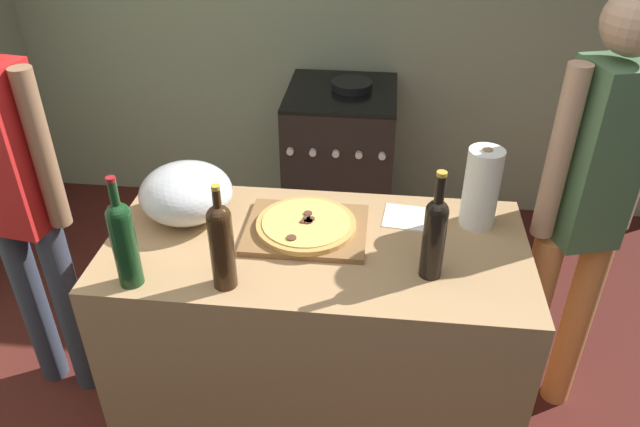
{
  "coord_description": "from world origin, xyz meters",
  "views": [
    {
      "loc": [
        0.3,
        -0.83,
        2.09
      ],
      "look_at": [
        0.11,
        0.87,
        0.98
      ],
      "focal_mm": 34.27,
      "sensor_mm": 36.0,
      "label": 1
    }
  ],
  "objects_px": {
    "paper_towel_roll": "(481,188)",
    "person_in_red": "(586,204)",
    "pizza": "(306,224)",
    "wine_bottle_clear": "(434,234)",
    "wine_bottle_amber": "(124,240)",
    "person_in_stripes": "(16,192)",
    "wine_bottle_dark": "(221,243)",
    "stove": "(340,164)",
    "mixing_bowl": "(186,193)"
  },
  "relations": [
    {
      "from": "stove",
      "to": "wine_bottle_clear",
      "type": "bearing_deg",
      "value": -75.94
    },
    {
      "from": "pizza",
      "to": "wine_bottle_clear",
      "type": "xyz_separation_m",
      "value": [
        0.4,
        -0.18,
        0.12
      ]
    },
    {
      "from": "stove",
      "to": "mixing_bowl",
      "type": "bearing_deg",
      "value": -107.47
    },
    {
      "from": "paper_towel_roll",
      "to": "wine_bottle_clear",
      "type": "xyz_separation_m",
      "value": [
        -0.17,
        -0.3,
        0.01
      ]
    },
    {
      "from": "mixing_bowl",
      "to": "paper_towel_roll",
      "type": "xyz_separation_m",
      "value": [
        0.98,
        0.07,
        0.04
      ]
    },
    {
      "from": "pizza",
      "to": "wine_bottle_clear",
      "type": "distance_m",
      "value": 0.45
    },
    {
      "from": "paper_towel_roll",
      "to": "wine_bottle_amber",
      "type": "distance_m",
      "value": 1.13
    },
    {
      "from": "paper_towel_roll",
      "to": "person_in_stripes",
      "type": "relative_size",
      "value": 0.17
    },
    {
      "from": "wine_bottle_clear",
      "to": "wine_bottle_dark",
      "type": "xyz_separation_m",
      "value": [
        -0.6,
        -0.11,
        0.0
      ]
    },
    {
      "from": "mixing_bowl",
      "to": "wine_bottle_clear",
      "type": "bearing_deg",
      "value": -15.74
    },
    {
      "from": "stove",
      "to": "person_in_red",
      "type": "bearing_deg",
      "value": -51.82
    },
    {
      "from": "pizza",
      "to": "wine_bottle_dark",
      "type": "distance_m",
      "value": 0.38
    },
    {
      "from": "mixing_bowl",
      "to": "wine_bottle_amber",
      "type": "relative_size",
      "value": 0.88
    },
    {
      "from": "mixing_bowl",
      "to": "wine_bottle_amber",
      "type": "height_order",
      "value": "wine_bottle_amber"
    },
    {
      "from": "wine_bottle_clear",
      "to": "stove",
      "type": "distance_m",
      "value": 1.74
    },
    {
      "from": "mixing_bowl",
      "to": "wine_bottle_amber",
      "type": "distance_m",
      "value": 0.38
    },
    {
      "from": "paper_towel_roll",
      "to": "person_in_red",
      "type": "height_order",
      "value": "person_in_red"
    },
    {
      "from": "wine_bottle_amber",
      "to": "pizza",
      "type": "bearing_deg",
      "value": 33.52
    },
    {
      "from": "pizza",
      "to": "paper_towel_roll",
      "type": "xyz_separation_m",
      "value": [
        0.57,
        0.12,
        0.11
      ]
    },
    {
      "from": "wine_bottle_clear",
      "to": "wine_bottle_dark",
      "type": "relative_size",
      "value": 1.04
    },
    {
      "from": "mixing_bowl",
      "to": "person_in_stripes",
      "type": "xyz_separation_m",
      "value": [
        -0.66,
        0.05,
        -0.07
      ]
    },
    {
      "from": "mixing_bowl",
      "to": "wine_bottle_clear",
      "type": "height_order",
      "value": "wine_bottle_clear"
    },
    {
      "from": "person_in_stripes",
      "to": "pizza",
      "type": "bearing_deg",
      "value": -5.29
    },
    {
      "from": "wine_bottle_amber",
      "to": "paper_towel_roll",
      "type": "bearing_deg",
      "value": 22.52
    },
    {
      "from": "wine_bottle_amber",
      "to": "person_in_stripes",
      "type": "bearing_deg",
      "value": 144.89
    },
    {
      "from": "mixing_bowl",
      "to": "person_in_stripes",
      "type": "bearing_deg",
      "value": 175.57
    },
    {
      "from": "mixing_bowl",
      "to": "wine_bottle_dark",
      "type": "distance_m",
      "value": 0.41
    },
    {
      "from": "paper_towel_roll",
      "to": "stove",
      "type": "bearing_deg",
      "value": 113.74
    },
    {
      "from": "wine_bottle_amber",
      "to": "person_in_stripes",
      "type": "xyz_separation_m",
      "value": [
        -0.59,
        0.42,
        -0.13
      ]
    },
    {
      "from": "paper_towel_roll",
      "to": "wine_bottle_dark",
      "type": "bearing_deg",
      "value": -151.76
    },
    {
      "from": "pizza",
      "to": "wine_bottle_dark",
      "type": "xyz_separation_m",
      "value": [
        -0.2,
        -0.3,
        0.12
      ]
    },
    {
      "from": "stove",
      "to": "wine_bottle_dark",
      "type": "bearing_deg",
      "value": -97.04
    },
    {
      "from": "wine_bottle_amber",
      "to": "person_in_red",
      "type": "bearing_deg",
      "value": 20.02
    },
    {
      "from": "paper_towel_roll",
      "to": "person_in_stripes",
      "type": "xyz_separation_m",
      "value": [
        -1.64,
        -0.02,
        -0.11
      ]
    },
    {
      "from": "mixing_bowl",
      "to": "person_in_stripes",
      "type": "height_order",
      "value": "person_in_stripes"
    },
    {
      "from": "pizza",
      "to": "wine_bottle_amber",
      "type": "bearing_deg",
      "value": -146.48
    },
    {
      "from": "wine_bottle_dark",
      "to": "person_in_red",
      "type": "bearing_deg",
      "value": 23.49
    },
    {
      "from": "person_in_stripes",
      "to": "stove",
      "type": "bearing_deg",
      "value": 50.06
    },
    {
      "from": "wine_bottle_amber",
      "to": "wine_bottle_clear",
      "type": "xyz_separation_m",
      "value": [
        0.88,
        0.14,
        -0.0
      ]
    },
    {
      "from": "person_in_red",
      "to": "wine_bottle_dark",
      "type": "bearing_deg",
      "value": -156.51
    },
    {
      "from": "pizza",
      "to": "paper_towel_roll",
      "type": "relative_size",
      "value": 1.18
    },
    {
      "from": "pizza",
      "to": "wine_bottle_clear",
      "type": "bearing_deg",
      "value": -24.38
    },
    {
      "from": "wine_bottle_dark",
      "to": "person_in_red",
      "type": "relative_size",
      "value": 0.2
    },
    {
      "from": "mixing_bowl",
      "to": "stove",
      "type": "height_order",
      "value": "mixing_bowl"
    },
    {
      "from": "pizza",
      "to": "paper_towel_roll",
      "type": "distance_m",
      "value": 0.59
    },
    {
      "from": "person_in_red",
      "to": "wine_bottle_amber",
      "type": "bearing_deg",
      "value": -159.98
    },
    {
      "from": "stove",
      "to": "person_in_stripes",
      "type": "relative_size",
      "value": 0.56
    },
    {
      "from": "mixing_bowl",
      "to": "person_in_red",
      "type": "xyz_separation_m",
      "value": [
        1.35,
        0.15,
        -0.05
      ]
    },
    {
      "from": "wine_bottle_clear",
      "to": "stove",
      "type": "height_order",
      "value": "wine_bottle_clear"
    },
    {
      "from": "wine_bottle_dark",
      "to": "person_in_red",
      "type": "distance_m",
      "value": 1.25
    }
  ]
}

